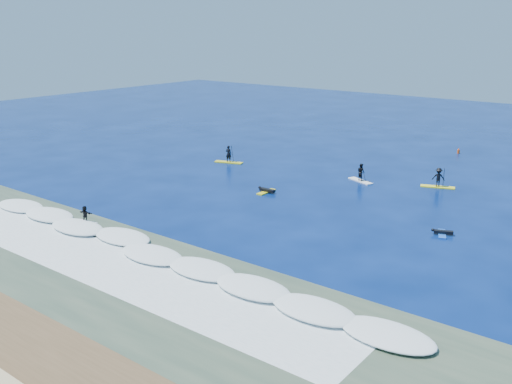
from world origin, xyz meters
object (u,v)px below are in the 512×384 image
Objects in this scene: sup_paddler_right at (438,179)px; wave_surfer at (85,215)px; sup_paddler_center at (361,174)px; marker_buoy at (458,151)px; sup_paddler_left at (229,157)px; prone_paddler_near at (266,191)px; prone_paddler_far at (442,233)px.

wave_surfer is at bearing -142.75° from sup_paddler_right.
marker_buoy is (3.16, 17.62, -0.44)m from sup_paddler_center.
marker_buoy is at bearing 102.56° from sup_paddler_center.
sup_paddler_center is at bearing -10.59° from sup_paddler_left.
prone_paddler_near is at bearing -97.17° from sup_paddler_center.
wave_surfer is at bearing -91.17° from sup_paddler_center.
sup_paddler_left is 1.63× the size of prone_paddler_far.
marker_buoy is (-8.04, 26.85, 0.16)m from prone_paddler_far.
wave_surfer is 42.98m from marker_buoy.
sup_paddler_right reaches higher than marker_buoy.
sup_paddler_left is at bearing -150.16° from sup_paddler_center.
sup_paddler_right reaches higher than prone_paddler_far.
sup_paddler_center is 4.19× the size of marker_buoy.
prone_paddler_near is at bearing -155.93° from sup_paddler_right.
sup_paddler_left reaches higher than wave_surfer.
sup_paddler_center is 1.33× the size of prone_paddler_near.
sup_paddler_left reaches higher than prone_paddler_far.
sup_paddler_right is at bearing -6.40° from sup_paddler_left.
marker_buoy is (13.45, 40.82, -0.45)m from wave_surfer.
sup_paddler_right is at bearing -77.68° from marker_buoy.
marker_buoy reaches higher than prone_paddler_far.
marker_buoy reaches higher than prone_paddler_near.
sup_paddler_center is 25.38m from wave_surfer.
marker_buoy is at bearing -17.32° from prone_paddler_near.
sup_paddler_right is 4.47× the size of marker_buoy.
marker_buoy is at bearing 58.68° from wave_surfer.
sup_paddler_center reaches higher than wave_surfer.
sup_paddler_left is 1.46× the size of prone_paddler_near.
sup_paddler_left is 26.91m from prone_paddler_far.
sup_paddler_center is 17.91m from marker_buoy.
wave_surfer is at bearing -108.24° from marker_buoy.
prone_paddler_near is 1.11× the size of prone_paddler_far.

